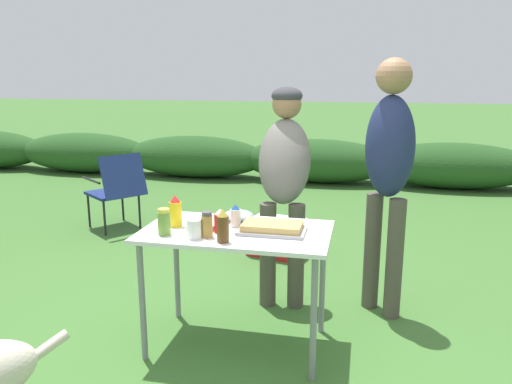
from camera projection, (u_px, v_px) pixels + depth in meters
The scene contains 17 objects.
ground_plane at pixel (237, 344), 3.09m from camera, with size 60.00×60.00×0.00m, color #3D6B2D.
shrub_hedge at pixel (317, 161), 7.76m from camera, with size 14.40×0.90×0.67m.
folding_table at pixel (237, 242), 2.94m from camera, with size 1.10×0.64×0.74m.
food_tray at pixel (272, 228), 2.86m from camera, with size 0.38×0.23×0.06m.
plate_stack at pixel (203, 225), 2.96m from camera, with size 0.22×0.22×0.03m, color white.
mixing_bowl at pixel (238, 215), 3.11m from camera, with size 0.19×0.19×0.06m, color #99B2CC.
paper_cup_stack at pixel (194, 229), 2.75m from camera, with size 0.08×0.08×0.11m, color white.
mayo_bottle at pixel (236, 216), 2.97m from camera, with size 0.06×0.06×0.14m.
mustard_bottle at pixel (176, 212), 2.97m from camera, with size 0.07×0.07×0.19m.
relish_jar at pixel (164, 222), 2.81m from camera, with size 0.07×0.07×0.15m.
spice_jar at pixel (207, 225), 2.78m from camera, with size 0.06×0.06×0.15m.
ketchup_bottle at pixel (220, 221), 2.86m from camera, with size 0.07×0.07×0.14m.
beer_bottle at pixel (223, 226), 2.69m from camera, with size 0.07×0.07×0.19m.
standing_person_in_red_jacket at pixel (284, 172), 3.50m from camera, with size 0.39×0.50×1.55m.
standing_person_with_beanie at pixel (389, 164), 3.29m from camera, with size 0.44×0.43×1.73m.
camp_chair_green_behind_table at pixel (117, 187), 5.29m from camera, with size 0.75×0.72×0.83m.
cooler_box at pixel (277, 237), 4.60m from camera, with size 0.54×0.43×0.34m.
Camera 1 is at (0.71, -2.70, 1.62)m, focal length 35.00 mm.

